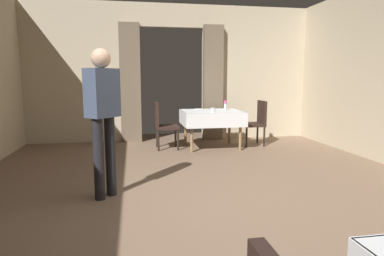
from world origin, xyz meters
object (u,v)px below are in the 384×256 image
at_px(plate_mid_b, 199,109).
at_px(person_waiter_by_doorway, 103,111).
at_px(chair_mid_right, 256,121).
at_px(chair_mid_left, 163,123).
at_px(glass_mid_c, 213,110).
at_px(dining_table_mid, 212,116).
at_px(flower_vase_mid, 225,105).

bearing_deg(plate_mid_b, person_waiter_by_doorway, -120.24).
relative_size(chair_mid_right, chair_mid_left, 1.00).
distance_m(plate_mid_b, glass_mid_c, 0.68).
xyz_separation_m(dining_table_mid, glass_mid_c, (-0.06, -0.32, 0.15)).
height_order(chair_mid_right, person_waiter_by_doorway, person_waiter_by_doorway).
bearing_deg(plate_mid_b, chair_mid_right, -11.54).
xyz_separation_m(dining_table_mid, chair_mid_left, (-0.98, 0.04, -0.13)).
bearing_deg(dining_table_mid, plate_mid_b, 119.92).
relative_size(flower_vase_mid, plate_mid_b, 0.95).
distance_m(chair_mid_right, glass_mid_c, 1.16).
distance_m(dining_table_mid, chair_mid_left, 0.99).
distance_m(chair_mid_left, flower_vase_mid, 1.35).
bearing_deg(person_waiter_by_doorway, flower_vase_mid, 50.89).
bearing_deg(glass_mid_c, dining_table_mid, 79.27).
xyz_separation_m(glass_mid_c, person_waiter_by_doorway, (-1.83, -2.24, 0.23)).
xyz_separation_m(chair_mid_right, chair_mid_left, (-1.96, -0.06, 0.00)).
bearing_deg(dining_table_mid, chair_mid_left, 177.54).
xyz_separation_m(chair_mid_left, person_waiter_by_doorway, (-0.91, -2.61, 0.51)).
relative_size(dining_table_mid, chair_mid_left, 1.28).
distance_m(dining_table_mid, chair_mid_right, 0.99).
height_order(chair_mid_left, flower_vase_mid, flower_vase_mid).
bearing_deg(chair_mid_left, dining_table_mid, -2.46).
xyz_separation_m(dining_table_mid, flower_vase_mid, (0.32, 0.16, 0.21)).
distance_m(dining_table_mid, person_waiter_by_doorway, 3.21).
relative_size(flower_vase_mid, glass_mid_c, 2.17).
distance_m(chair_mid_left, plate_mid_b, 0.87).
height_order(chair_mid_right, chair_mid_left, same).
bearing_deg(flower_vase_mid, person_waiter_by_doorway, -129.11).
relative_size(glass_mid_c, person_waiter_by_doorway, 0.05).
height_order(dining_table_mid, chair_mid_left, chair_mid_left).
bearing_deg(dining_table_mid, chair_mid_right, 6.01).
xyz_separation_m(chair_mid_left, flower_vase_mid, (1.30, 0.11, 0.34)).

